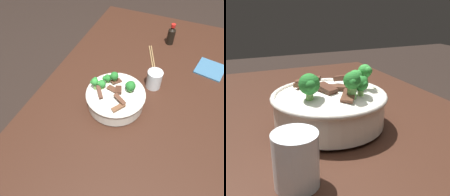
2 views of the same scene
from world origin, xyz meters
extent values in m
cube|color=#381E14|center=(0.00, 0.00, 0.75)|extent=(1.45, 0.91, 0.04)
cube|color=#381E14|center=(-0.64, 0.37, 0.37)|extent=(0.09, 0.09, 0.73)
cylinder|color=silver|center=(-0.13, 0.07, 0.78)|extent=(0.11, 0.11, 0.01)
cylinder|color=silver|center=(-0.13, 0.07, 0.81)|extent=(0.25, 0.25, 0.07)
torus|color=silver|center=(-0.13, 0.07, 0.85)|extent=(0.26, 0.26, 0.01)
ellipsoid|color=white|center=(-0.13, 0.07, 0.83)|extent=(0.23, 0.23, 0.05)
cube|color=#563323|center=(-0.07, 0.09, 0.86)|extent=(0.05, 0.05, 0.02)
cube|color=#4C2B1E|center=(-0.12, 0.06, 0.87)|extent=(0.05, 0.04, 0.02)
cube|color=#563323|center=(-0.13, 0.08, 0.87)|extent=(0.04, 0.07, 0.01)
cube|color=#563323|center=(-0.18, 0.04, 0.87)|extent=(0.04, 0.06, 0.02)
cube|color=#4C2B1E|center=(-0.17, 0.13, 0.87)|extent=(0.06, 0.05, 0.03)
cube|color=brown|center=(-0.21, 0.03, 0.86)|extent=(0.06, 0.05, 0.02)
cylinder|color=#6BA84C|center=(-0.14, 0.16, 0.87)|extent=(0.02, 0.02, 0.03)
sphere|color=green|center=(-0.14, 0.16, 0.89)|extent=(0.03, 0.03, 0.03)
sphere|color=green|center=(-0.13, 0.17, 0.89)|extent=(0.02, 0.02, 0.02)
sphere|color=green|center=(-0.14, 0.17, 0.89)|extent=(0.02, 0.02, 0.02)
cylinder|color=#5B9947|center=(-0.08, 0.10, 0.87)|extent=(0.02, 0.02, 0.03)
sphere|color=#237028|center=(-0.08, 0.10, 0.89)|extent=(0.04, 0.04, 0.04)
sphere|color=#237028|center=(-0.06, 0.10, 0.89)|extent=(0.02, 0.02, 0.02)
sphere|color=#237028|center=(-0.08, 0.11, 0.89)|extent=(0.02, 0.02, 0.02)
cylinder|color=#6BA84C|center=(-0.10, 0.02, 0.86)|extent=(0.02, 0.02, 0.02)
sphere|color=#237028|center=(-0.10, 0.02, 0.89)|extent=(0.04, 0.04, 0.04)
sphere|color=#237028|center=(-0.09, 0.01, 0.89)|extent=(0.02, 0.02, 0.02)
sphere|color=#237028|center=(-0.11, 0.03, 0.89)|extent=(0.02, 0.02, 0.02)
cylinder|color=#7AB256|center=(-0.09, 0.13, 0.86)|extent=(0.01, 0.01, 0.02)
sphere|color=#237028|center=(-0.09, 0.13, 0.88)|extent=(0.03, 0.03, 0.03)
sphere|color=#237028|center=(-0.08, 0.13, 0.88)|extent=(0.02, 0.02, 0.02)
sphere|color=#237028|center=(-0.10, 0.14, 0.88)|extent=(0.02, 0.02, 0.02)
cylinder|color=#6BA84C|center=(-0.13, 0.14, 0.86)|extent=(0.02, 0.02, 0.02)
sphere|color=#2D8433|center=(-0.13, 0.14, 0.88)|extent=(0.03, 0.03, 0.03)
sphere|color=#2D8433|center=(-0.12, 0.13, 0.88)|extent=(0.02, 0.02, 0.02)
sphere|color=#2D8433|center=(-0.14, 0.15, 0.89)|extent=(0.02, 0.02, 0.02)
cylinder|color=white|center=(0.05, -0.06, 0.77)|extent=(0.07, 0.07, 0.00)
cylinder|color=white|center=(0.05, -0.06, 0.82)|extent=(0.07, 0.07, 0.09)
cylinder|color=silver|center=(0.05, -0.06, 0.81)|extent=(0.06, 0.06, 0.06)
camera|label=1|loc=(-0.70, -0.15, 1.53)|focal=34.13mm
camera|label=2|loc=(0.41, -0.14, 1.05)|focal=44.23mm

